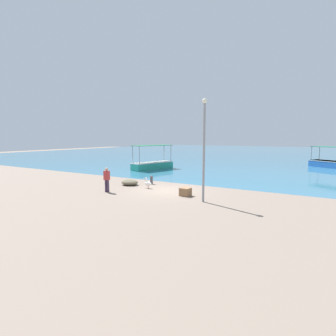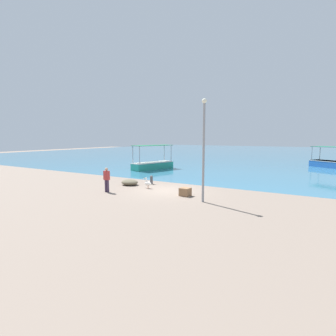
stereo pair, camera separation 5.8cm
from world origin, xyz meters
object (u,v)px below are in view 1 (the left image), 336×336
object	(u,v)px
net_pile	(130,182)
pelican	(148,183)
mooring_bollard	(151,179)
lamp_post	(204,145)
fishing_boat_far_left	(153,164)
fisherman_standing	(107,179)
cargo_crate	(185,192)

from	to	relation	value
net_pile	pelican	bearing A→B (deg)	-10.92
mooring_bollard	net_pile	distance (m)	1.75
lamp_post	mooring_bollard	distance (m)	7.33
fishing_boat_far_left	mooring_bollard	distance (m)	9.72
pelican	mooring_bollard	distance (m)	1.80
fisherman_standing	net_pile	xyz separation A→B (m)	(-0.31, 2.86, -0.69)
pelican	lamp_post	distance (m)	6.10
fisherman_standing	fishing_boat_far_left	bearing A→B (deg)	109.75
fishing_boat_far_left	fisherman_standing	xyz separation A→B (m)	(4.39, -12.23, 0.32)
mooring_bollard	cargo_crate	xyz separation A→B (m)	(4.25, -2.42, -0.11)
fishing_boat_far_left	fisherman_standing	distance (m)	13.00
lamp_post	cargo_crate	world-z (taller)	lamp_post
net_pile	cargo_crate	world-z (taller)	cargo_crate
fishing_boat_far_left	net_pile	world-z (taller)	fishing_boat_far_left
pelican	cargo_crate	bearing A→B (deg)	-12.86
pelican	cargo_crate	world-z (taller)	pelican
fisherman_standing	pelican	bearing A→B (deg)	55.58
lamp_post	mooring_bollard	size ratio (longest dim) A/B	8.44
mooring_bollard	pelican	bearing A→B (deg)	-64.61
mooring_bollard	fisherman_standing	size ratio (longest dim) A/B	0.41
fishing_boat_far_left	net_pile	bearing A→B (deg)	-66.47
fishing_boat_far_left	pelican	distance (m)	11.51
fishing_boat_far_left	fisherman_standing	bearing A→B (deg)	-70.25
fishing_boat_far_left	net_pile	size ratio (longest dim) A/B	4.06
net_pile	cargo_crate	distance (m)	5.61
mooring_bollard	cargo_crate	size ratio (longest dim) A/B	1.12
fishing_boat_far_left	lamp_post	bearing A→B (deg)	-45.71
pelican	net_pile	world-z (taller)	pelican
lamp_post	cargo_crate	xyz separation A→B (m)	(-1.59, 0.88, -3.06)
fishing_boat_far_left	cargo_crate	distance (m)	14.25
lamp_post	mooring_bollard	xyz separation A→B (m)	(-5.85, 3.30, -2.94)
pelican	fisherman_standing	world-z (taller)	fisherman_standing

